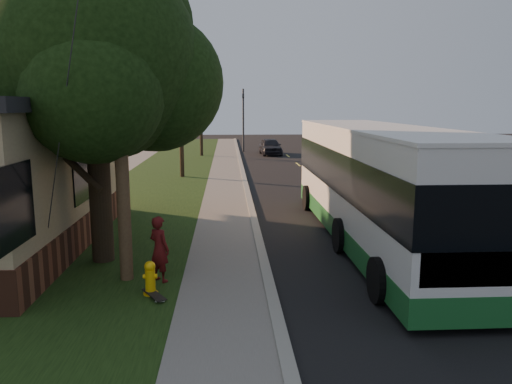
% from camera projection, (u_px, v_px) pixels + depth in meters
% --- Properties ---
extents(ground, '(120.00, 120.00, 0.00)m').
position_uv_depth(ground, '(271.00, 295.00, 10.92)').
color(ground, black).
rests_on(ground, ground).
extents(road, '(8.00, 80.00, 0.01)m').
position_uv_depth(road, '(345.00, 204.00, 20.98)').
color(road, black).
rests_on(road, ground).
extents(curb, '(0.25, 80.00, 0.12)m').
position_uv_depth(curb, '(250.00, 203.00, 20.74)').
color(curb, gray).
rests_on(curb, ground).
extents(sidewalk, '(2.00, 80.00, 0.08)m').
position_uv_depth(sidewalk, '(226.00, 204.00, 20.69)').
color(sidewalk, slate).
rests_on(sidewalk, ground).
extents(grass_verge, '(5.00, 80.00, 0.07)m').
position_uv_depth(grass_verge, '(141.00, 205.00, 20.49)').
color(grass_verge, black).
rests_on(grass_verge, ground).
extents(fire_hydrant, '(0.32, 0.32, 0.74)m').
position_uv_depth(fire_hydrant, '(150.00, 278.00, 10.70)').
color(fire_hydrant, yellow).
rests_on(fire_hydrant, grass_verge).
extents(utility_pole, '(2.86, 3.21, 9.07)m').
position_uv_depth(utility_pole, '(118.00, 80.00, 10.91)').
color(utility_pole, '#473321').
rests_on(utility_pole, ground).
extents(leafy_tree, '(6.30, 6.00, 7.80)m').
position_uv_depth(leafy_tree, '(96.00, 61.00, 12.40)').
color(leafy_tree, black).
rests_on(leafy_tree, grass_verge).
extents(bare_tree_near, '(1.38, 1.21, 4.31)m').
position_uv_depth(bare_tree_near, '(181.00, 140.00, 28.05)').
color(bare_tree_near, black).
rests_on(bare_tree_near, grass_verge).
extents(bare_tree_far, '(1.38, 1.21, 4.03)m').
position_uv_depth(bare_tree_far, '(201.00, 131.00, 39.91)').
color(bare_tree_far, black).
rests_on(bare_tree_far, grass_verge).
extents(traffic_signal, '(0.18, 0.22, 5.50)m').
position_uv_depth(traffic_signal, '(243.00, 116.00, 43.84)').
color(traffic_signal, '#2D2D30').
rests_on(traffic_signal, ground).
extents(transit_bus, '(2.97, 12.86, 3.48)m').
position_uv_depth(transit_bus, '(378.00, 181.00, 14.83)').
color(transit_bus, silver).
rests_on(transit_bus, ground).
extents(skateboarder, '(0.67, 0.64, 1.54)m').
position_uv_depth(skateboarder, '(159.00, 249.00, 11.43)').
color(skateboarder, '#4F0F10').
rests_on(skateboarder, grass_verge).
extents(skateboard_main, '(0.63, 0.84, 0.08)m').
position_uv_depth(skateboard_main, '(154.00, 295.00, 10.56)').
color(skateboard_main, black).
rests_on(skateboard_main, grass_verge).
extents(distant_car, '(1.84, 4.14, 1.38)m').
position_uv_depth(distant_car, '(270.00, 146.00, 41.51)').
color(distant_car, black).
rests_on(distant_car, ground).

